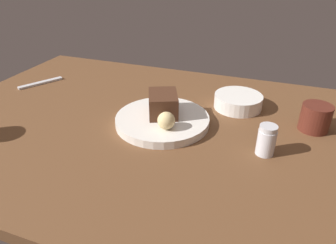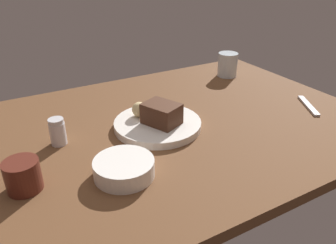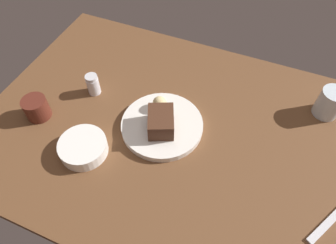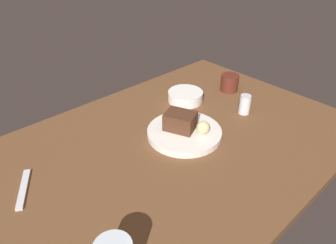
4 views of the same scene
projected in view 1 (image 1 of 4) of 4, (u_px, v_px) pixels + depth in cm
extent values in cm
cube|color=brown|center=(147.00, 127.00, 83.58)|extent=(120.00, 84.00, 3.00)
cylinder|color=white|center=(162.00, 120.00, 81.59)|extent=(24.92, 24.92, 2.11)
cube|color=#472819|center=(163.00, 104.00, 81.12)|extent=(10.73, 11.93, 5.87)
sphere|color=#DBC184|center=(166.00, 121.00, 74.68)|extent=(4.38, 4.38, 4.38)
cylinder|color=silver|center=(266.00, 142.00, 68.58)|extent=(4.15, 4.15, 6.07)
cylinder|color=silver|center=(269.00, 128.00, 66.79)|extent=(3.94, 3.94, 1.20)
cylinder|color=white|center=(238.00, 101.00, 89.51)|extent=(13.82, 13.82, 4.01)
cylinder|color=#562319|center=(315.00, 118.00, 77.76)|extent=(7.48, 7.48, 6.92)
cube|color=silver|center=(41.00, 83.00, 106.20)|extent=(8.98, 13.93, 0.70)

